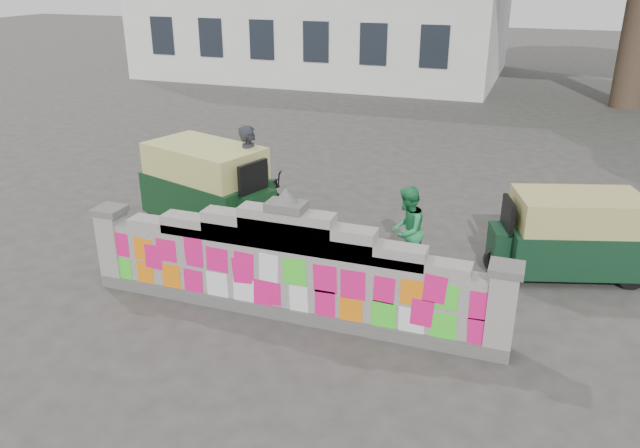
{
  "coord_description": "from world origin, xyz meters",
  "views": [
    {
      "loc": [
        3.19,
        -7.46,
        4.83
      ],
      "look_at": [
        0.14,
        1.0,
        1.1
      ],
      "focal_mm": 35.0,
      "sensor_mm": 36.0,
      "label": 1
    }
  ],
  "objects_px": {
    "pedestrian": "(407,231)",
    "cyclist_bike": "(252,199)",
    "cyclist_rider": "(251,182)",
    "rickshaw_right": "(571,234)",
    "rickshaw_left": "(209,184)"
  },
  "relations": [
    {
      "from": "rickshaw_left",
      "to": "rickshaw_right",
      "type": "relative_size",
      "value": 1.14
    },
    {
      "from": "cyclist_rider",
      "to": "rickshaw_right",
      "type": "xyz_separation_m",
      "value": [
        5.95,
        -0.24,
        -0.15
      ]
    },
    {
      "from": "cyclist_rider",
      "to": "cyclist_bike",
      "type": "bearing_deg",
      "value": -0.0
    },
    {
      "from": "cyclist_rider",
      "to": "pedestrian",
      "type": "distance_m",
      "value": 3.54
    },
    {
      "from": "cyclist_bike",
      "to": "pedestrian",
      "type": "bearing_deg",
      "value": -121.03
    },
    {
      "from": "cyclist_bike",
      "to": "pedestrian",
      "type": "distance_m",
      "value": 3.55
    },
    {
      "from": "cyclist_bike",
      "to": "cyclist_rider",
      "type": "distance_m",
      "value": 0.36
    },
    {
      "from": "pedestrian",
      "to": "rickshaw_left",
      "type": "bearing_deg",
      "value": -97.19
    },
    {
      "from": "rickshaw_left",
      "to": "cyclist_rider",
      "type": "bearing_deg",
      "value": 37.19
    },
    {
      "from": "cyclist_bike",
      "to": "rickshaw_right",
      "type": "bearing_deg",
      "value": -105.38
    },
    {
      "from": "rickshaw_left",
      "to": "rickshaw_right",
      "type": "distance_m",
      "value": 6.75
    },
    {
      "from": "cyclist_bike",
      "to": "cyclist_rider",
      "type": "relative_size",
      "value": 1.12
    },
    {
      "from": "cyclist_rider",
      "to": "pedestrian",
      "type": "xyz_separation_m",
      "value": [
        3.37,
        -1.09,
        -0.13
      ]
    },
    {
      "from": "pedestrian",
      "to": "cyclist_bike",
      "type": "bearing_deg",
      "value": -104.11
    },
    {
      "from": "pedestrian",
      "to": "cyclist_rider",
      "type": "bearing_deg",
      "value": -104.11
    }
  ]
}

